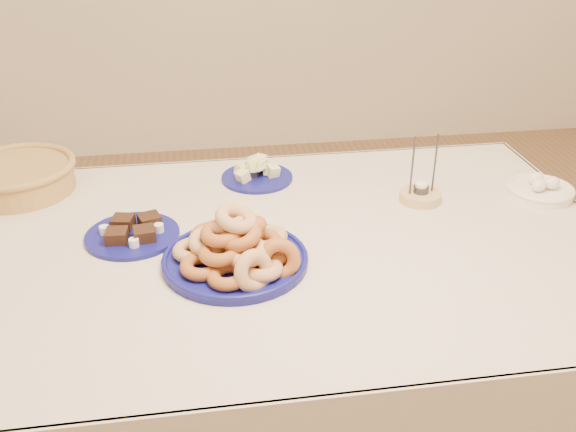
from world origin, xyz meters
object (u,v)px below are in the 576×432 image
object	(u,v)px
brownie_plate	(133,233)
candle_holder	(420,195)
egg_bowl	(541,189)
donut_platter	(237,250)
melon_plate	(257,172)
dining_table	(285,276)
wicker_basket	(18,176)

from	to	relation	value
brownie_plate	candle_holder	xyz separation A→B (m)	(0.80, 0.09, 0.01)
brownie_plate	candle_holder	world-z (taller)	candle_holder
candle_holder	egg_bowl	xyz separation A→B (m)	(0.35, -0.02, 0.00)
donut_platter	brownie_plate	distance (m)	0.31
melon_plate	egg_bowl	distance (m)	0.83
brownie_plate	donut_platter	bearing A→B (deg)	-34.06
dining_table	donut_platter	xyz separation A→B (m)	(-0.13, -0.09, 0.15)
egg_bowl	brownie_plate	bearing A→B (deg)	-176.63
dining_table	brownie_plate	xyz separation A→B (m)	(-0.38, 0.08, 0.12)
brownie_plate	wicker_basket	size ratio (longest dim) A/B	0.66
egg_bowl	candle_holder	bearing A→B (deg)	176.70
dining_table	melon_plate	bearing A→B (deg)	94.23
dining_table	melon_plate	world-z (taller)	melon_plate
dining_table	melon_plate	distance (m)	0.41
brownie_plate	egg_bowl	world-z (taller)	egg_bowl
donut_platter	brownie_plate	size ratio (longest dim) A/B	1.71
brownie_plate	candle_holder	size ratio (longest dim) A/B	1.37
dining_table	wicker_basket	distance (m)	0.85
dining_table	egg_bowl	world-z (taller)	egg_bowl
dining_table	brownie_plate	distance (m)	0.41
candle_holder	donut_platter	bearing A→B (deg)	-154.47
donut_platter	egg_bowl	distance (m)	0.93
melon_plate	brownie_plate	xyz separation A→B (m)	(-0.35, -0.30, -0.01)
dining_table	candle_holder	size ratio (longest dim) A/B	8.65
wicker_basket	candle_holder	world-z (taller)	candle_holder
melon_plate	candle_holder	bearing A→B (deg)	-26.11
candle_holder	dining_table	bearing A→B (deg)	-157.95
brownie_plate	candle_holder	distance (m)	0.80
wicker_basket	egg_bowl	world-z (taller)	wicker_basket
wicker_basket	egg_bowl	xyz separation A→B (m)	(1.49, -0.26, -0.03)
melon_plate	egg_bowl	xyz separation A→B (m)	(0.80, -0.24, -0.00)
melon_plate	donut_platter	bearing A→B (deg)	-101.89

